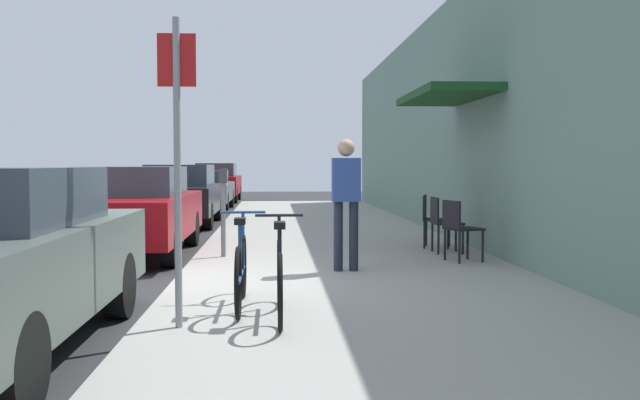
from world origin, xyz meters
The scene contains 15 objects.
ground_plane centered at (0.00, 0.00, 0.00)m, with size 60.00×60.00×0.00m, color #2D2D30.
sidewalk_slab centered at (2.25, 2.00, 0.06)m, with size 4.50×32.00×0.12m, color #9E9B93.
building_facade centered at (4.64, 2.01, 2.31)m, with size 1.40×32.00×4.62m.
parked_car_1 centered at (-1.10, 3.48, 0.76)m, with size 1.80×4.40×1.46m.
parked_car_2 centered at (-1.10, 9.27, 0.76)m, with size 1.80×4.40×1.49m.
parked_car_3 centered at (-1.10, 14.84, 0.69)m, with size 1.80×4.40×1.29m.
parked_car_4 centered at (-1.10, 20.12, 0.78)m, with size 1.80×4.40×1.54m.
parking_meter centered at (0.45, 2.36, 0.89)m, with size 0.12×0.10×1.32m.
street_sign centered at (0.40, -2.16, 1.64)m, with size 0.32×0.06×2.60m.
bicycle_0 centered at (0.89, -1.40, 0.48)m, with size 0.46×1.71×0.90m.
bicycle_1 centered at (1.26, -1.86, 0.48)m, with size 0.46×1.71×0.90m.
cafe_chair_0 centered at (3.82, 1.61, 0.62)m, with size 0.55×0.55×0.87m.
cafe_chair_1 centered at (3.81, 2.57, 0.62)m, with size 0.45×0.45×0.87m.
cafe_chair_2 centered at (3.82, 3.29, 0.62)m, with size 0.55×0.55×0.87m.
pedestrian_standing centered at (2.13, 0.86, 1.12)m, with size 0.36×0.22×1.70m.
Camera 1 is at (1.21, -8.10, 1.50)m, focal length 39.31 mm.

